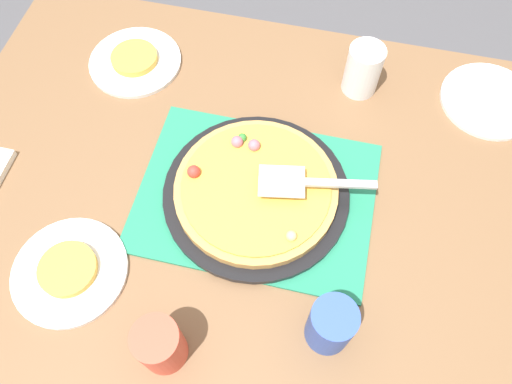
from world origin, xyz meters
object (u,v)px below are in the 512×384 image
at_px(pizza_pan, 256,194).
at_px(pizza_server, 306,182).
at_px(plate_side, 489,101).
at_px(served_slice_right, 68,269).
at_px(cup_near, 160,345).
at_px(plate_far_right, 70,271).
at_px(served_slice_left, 134,58).
at_px(plate_near_left, 135,62).
at_px(cup_corner, 331,325).
at_px(pizza, 256,188).
at_px(cup_far, 363,70).

xyz_separation_m(pizza_pan, pizza_server, (0.10, 0.02, 0.06)).
distance_m(plate_side, served_slice_right, 0.98).
relative_size(plate_side, cup_near, 1.83).
distance_m(pizza_pan, served_slice_right, 0.39).
relative_size(plate_far_right, served_slice_left, 2.00).
height_order(plate_near_left, pizza_server, pizza_server).
relative_size(plate_side, pizza_server, 0.94).
relative_size(plate_far_right, served_slice_right, 2.00).
bearing_deg(cup_near, cup_corner, 19.51).
xyz_separation_m(plate_far_right, cup_near, (0.22, -0.10, 0.06)).
distance_m(pizza_pan, plate_side, 0.59).
bearing_deg(served_slice_left, pizza, -38.46).
xyz_separation_m(plate_near_left, served_slice_right, (0.06, -0.53, 0.01)).
xyz_separation_m(plate_side, served_slice_left, (-0.83, -0.07, 0.01)).
relative_size(pizza_pan, plate_far_right, 1.73).
bearing_deg(pizza_pan, plate_side, 37.67).
relative_size(plate_far_right, cup_corner, 1.83).
height_order(plate_far_right, cup_corner, cup_corner).
bearing_deg(served_slice_right, cup_far, 50.27).
bearing_deg(pizza, served_slice_left, 141.54).
distance_m(plate_near_left, pizza_server, 0.54).
bearing_deg(cup_far, cup_corner, -88.32).
relative_size(pizza, cup_near, 2.75).
relative_size(plate_near_left, pizza_server, 0.94).
bearing_deg(cup_far, served_slice_right, -129.73).
bearing_deg(pizza, cup_far, 63.09).
relative_size(served_slice_left, served_slice_right, 1.00).
height_order(cup_far, pizza_server, cup_far).
bearing_deg(pizza, served_slice_right, -142.09).
xyz_separation_m(pizza_pan, pizza, (-0.00, 0.00, 0.02)).
xyz_separation_m(pizza, served_slice_right, (-0.31, -0.24, -0.02)).
relative_size(plate_near_left, cup_near, 1.83).
height_order(cup_near, pizza_server, cup_near).
bearing_deg(cup_far, plate_near_left, -175.08).
relative_size(pizza_pan, cup_near, 3.17).
bearing_deg(cup_far, plate_side, 4.59).
xyz_separation_m(served_slice_left, cup_near, (0.28, -0.63, 0.04)).
xyz_separation_m(cup_near, cup_corner, (0.27, 0.10, 0.00)).
relative_size(plate_near_left, cup_corner, 1.83).
height_order(plate_far_right, cup_near, cup_near).
xyz_separation_m(pizza_pan, cup_corner, (0.19, -0.24, 0.05)).
xyz_separation_m(pizza, served_slice_left, (-0.36, 0.29, -0.02)).
bearing_deg(cup_near, pizza_server, 62.90).
relative_size(pizza_pan, served_slice_right, 3.45).
relative_size(plate_near_left, plate_side, 1.00).
xyz_separation_m(plate_far_right, pizza_server, (0.40, 0.26, 0.06)).
xyz_separation_m(pizza, plate_side, (0.47, 0.36, -0.03)).
height_order(pizza_pan, cup_near, cup_near).
height_order(served_slice_right, cup_near, cup_near).
bearing_deg(plate_side, cup_near, -128.34).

